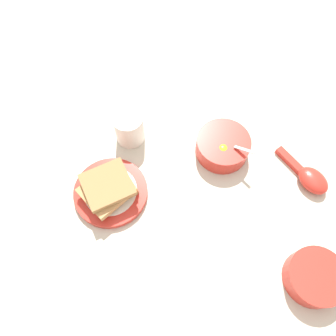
{
  "coord_description": "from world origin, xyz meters",
  "views": [
    {
      "loc": [
        -0.29,
        0.11,
        0.74
      ],
      "look_at": [
        0.06,
        0.1,
        0.02
      ],
      "focal_mm": 35.0,
      "sensor_mm": 36.0,
      "label": 1
    }
  ],
  "objects": [
    {
      "name": "ground_plane",
      "position": [
        0.0,
        0.0,
        0.0
      ],
      "size": [
        3.0,
        3.0,
        0.0
      ],
      "primitive_type": "plane",
      "color": "beige"
    },
    {
      "name": "egg_bowl",
      "position": [
        0.12,
        -0.04,
        0.03
      ],
      "size": [
        0.13,
        0.13,
        0.08
      ],
      "color": "red",
      "rests_on": "ground_plane"
    },
    {
      "name": "toast_plate",
      "position": [
        0.01,
        0.24,
        0.01
      ],
      "size": [
        0.18,
        0.18,
        0.02
      ],
      "color": "red",
      "rests_on": "ground_plane"
    },
    {
      "name": "toast_sandwich",
      "position": [
        0.01,
        0.24,
        0.04
      ],
      "size": [
        0.15,
        0.14,
        0.05
      ],
      "color": "#9E7042",
      "rests_on": "toast_plate"
    },
    {
      "name": "soup_spoon",
      "position": [
        0.03,
        -0.24,
        0.02
      ],
      "size": [
        0.15,
        0.12,
        0.04
      ],
      "color": "red",
      "rests_on": "ground_plane"
    },
    {
      "name": "congee_bowl",
      "position": [
        -0.2,
        -0.2,
        0.03
      ],
      "size": [
        0.12,
        0.12,
        0.05
      ],
      "color": "red",
      "rests_on": "ground_plane"
    },
    {
      "name": "drinking_cup",
      "position": [
        0.17,
        0.2,
        0.05
      ],
      "size": [
        0.07,
        0.07,
        0.09
      ],
      "color": "silver",
      "rests_on": "ground_plane"
    }
  ]
}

